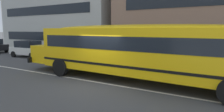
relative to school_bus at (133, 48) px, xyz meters
name	(u,v)px	position (x,y,z in m)	size (l,w,h in m)	color
ground_plane	(101,83)	(-1.24, -1.24, -1.80)	(400.00, 400.00, 0.00)	#424244
sidewalk_far	(150,63)	(-1.24, 6.09, -1.80)	(120.00, 3.00, 0.01)	gray
lane_centreline	(101,83)	(-1.24, -1.24, -1.80)	(110.00, 0.16, 0.01)	silver
school_bus	(133,48)	(0.00, 0.00, 0.00)	(13.64, 3.45, 3.03)	yellow
parked_car_white_by_lamppost	(29,49)	(-12.98, 3.16, -0.96)	(3.99, 2.06, 1.64)	silver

